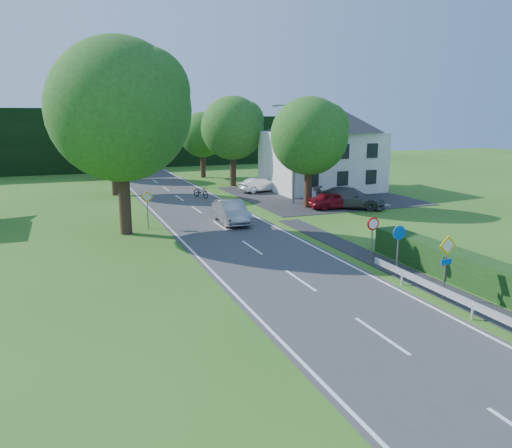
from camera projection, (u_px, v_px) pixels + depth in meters
name	position (u px, v px, depth m)	size (l,w,h in m)	color
road	(240.00, 239.00, 29.17)	(7.00, 80.00, 0.04)	#3B3B3E
parking_pad	(317.00, 195.00, 45.25)	(14.00, 16.00, 0.04)	#252527
line_edge_left	(185.00, 244.00, 28.02)	(0.12, 80.00, 0.01)	white
line_edge_right	(290.00, 234.00, 30.31)	(0.12, 80.00, 0.01)	white
line_centre	(240.00, 239.00, 29.17)	(0.12, 80.00, 0.01)	white
tree_main	(121.00, 138.00, 29.46)	(9.40, 9.40, 11.64)	#234E17
tree_left_far	(113.00, 148.00, 44.71)	(7.00, 7.00, 8.58)	#234E17
tree_right_far	(233.00, 141.00, 50.72)	(7.40, 7.40, 9.09)	#234E17
tree_left_back	(107.00, 144.00, 55.87)	(6.60, 6.60, 8.07)	#234E17
tree_right_back	(203.00, 145.00, 57.82)	(6.20, 6.20, 7.56)	#234E17
tree_right_mid	(309.00, 153.00, 38.55)	(7.00, 7.00, 8.58)	#234E17
treeline_right	(187.00, 141.00, 73.16)	(30.00, 5.00, 7.00)	black
house_white	(322.00, 144.00, 47.76)	(10.60, 8.40, 8.60)	silver
streetlight	(293.00, 149.00, 40.18)	(2.03, 0.18, 8.00)	slate
sign_priority_right	(447.00, 256.00, 19.36)	(0.78, 0.09, 2.59)	slate
sign_roundabout	(398.00, 241.00, 22.12)	(0.64, 0.08, 2.37)	slate
sign_speed_limit	(373.00, 229.00, 23.92)	(0.64, 0.11, 2.37)	slate
sign_priority_left	(147.00, 202.00, 31.75)	(0.78, 0.09, 2.44)	slate
moving_car	(231.00, 212.00, 33.47)	(1.61, 4.61, 1.52)	#9D9DA2
motorcycle	(201.00, 192.00, 43.70)	(0.74, 2.11, 1.11)	black
parked_car_red	(334.00, 200.00, 38.64)	(1.56, 3.87, 1.32)	maroon
parked_car_silver_a	(260.00, 185.00, 47.08)	(1.40, 4.02, 1.33)	silver
parked_car_grey	(350.00, 198.00, 38.95)	(2.22, 5.45, 1.58)	#47474C
parked_car_silver_b	(333.00, 187.00, 46.08)	(2.15, 4.67, 1.30)	#B5B6BC
parasol	(302.00, 184.00, 46.29)	(1.85, 1.89, 1.70)	red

